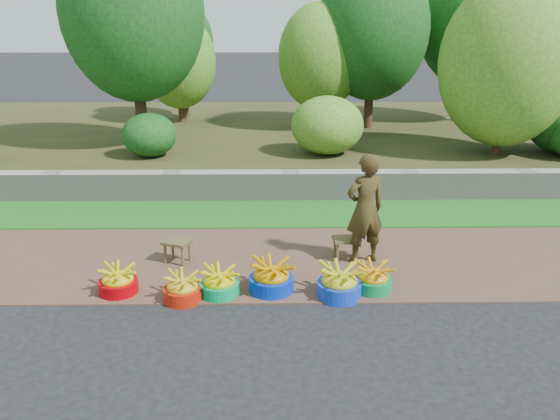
{
  "coord_description": "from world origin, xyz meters",
  "views": [
    {
      "loc": [
        -0.33,
        -5.79,
        3.18
      ],
      "look_at": [
        -0.24,
        1.3,
        0.75
      ],
      "focal_mm": 35.0,
      "sensor_mm": 36.0,
      "label": 1
    }
  ],
  "objects_px": {
    "basin_b": "(183,289)",
    "basin_f": "(373,279)",
    "basin_a": "(118,282)",
    "vendor_woman": "(365,209)",
    "stool_right": "(346,242)",
    "basin_c": "(219,283)",
    "basin_e": "(339,283)",
    "stool_left": "(177,245)",
    "basin_d": "(271,278)"
  },
  "relations": [
    {
      "from": "stool_left",
      "to": "basin_b",
      "type": "bearing_deg",
      "value": -77.59
    },
    {
      "from": "basin_a",
      "to": "vendor_woman",
      "type": "height_order",
      "value": "vendor_woman"
    },
    {
      "from": "basin_a",
      "to": "vendor_woman",
      "type": "xyz_separation_m",
      "value": [
        3.17,
        0.89,
        0.63
      ]
    },
    {
      "from": "stool_left",
      "to": "stool_right",
      "type": "xyz_separation_m",
      "value": [
        2.35,
        0.07,
        -0.0
      ]
    },
    {
      "from": "vendor_woman",
      "to": "basin_a",
      "type": "bearing_deg",
      "value": -3.58
    },
    {
      "from": "basin_c",
      "to": "stool_right",
      "type": "height_order",
      "value": "basin_c"
    },
    {
      "from": "basin_b",
      "to": "stool_right",
      "type": "relative_size",
      "value": 1.22
    },
    {
      "from": "basin_c",
      "to": "basin_d",
      "type": "bearing_deg",
      "value": 8.13
    },
    {
      "from": "basin_b",
      "to": "stool_left",
      "type": "xyz_separation_m",
      "value": [
        -0.24,
        1.08,
        0.12
      ]
    },
    {
      "from": "stool_left",
      "to": "vendor_woman",
      "type": "xyz_separation_m",
      "value": [
        2.58,
        -0.0,
        0.52
      ]
    },
    {
      "from": "stool_left",
      "to": "vendor_woman",
      "type": "relative_size",
      "value": 0.28
    },
    {
      "from": "basin_b",
      "to": "basin_e",
      "type": "relative_size",
      "value": 0.85
    },
    {
      "from": "basin_e",
      "to": "vendor_woman",
      "type": "relative_size",
      "value": 0.36
    },
    {
      "from": "stool_left",
      "to": "stool_right",
      "type": "relative_size",
      "value": 1.15
    },
    {
      "from": "basin_f",
      "to": "vendor_woman",
      "type": "relative_size",
      "value": 0.32
    },
    {
      "from": "basin_a",
      "to": "stool_right",
      "type": "bearing_deg",
      "value": 18.15
    },
    {
      "from": "stool_right",
      "to": "basin_f",
      "type": "bearing_deg",
      "value": -76.89
    },
    {
      "from": "basin_c",
      "to": "basin_e",
      "type": "xyz_separation_m",
      "value": [
        1.47,
        -0.06,
        0.02
      ]
    },
    {
      "from": "basin_a",
      "to": "basin_b",
      "type": "bearing_deg",
      "value": -13.0
    },
    {
      "from": "basin_f",
      "to": "basin_e",
      "type": "bearing_deg",
      "value": -160.22
    },
    {
      "from": "basin_a",
      "to": "stool_right",
      "type": "xyz_separation_m",
      "value": [
        2.94,
        0.96,
        0.11
      ]
    },
    {
      "from": "basin_c",
      "to": "basin_f",
      "type": "bearing_deg",
      "value": 2.99
    },
    {
      "from": "basin_b",
      "to": "vendor_woman",
      "type": "distance_m",
      "value": 2.66
    },
    {
      "from": "basin_b",
      "to": "basin_d",
      "type": "xyz_separation_m",
      "value": [
        1.07,
        0.21,
        0.03
      ]
    },
    {
      "from": "stool_left",
      "to": "basin_c",
      "type": "bearing_deg",
      "value": -55.14
    },
    {
      "from": "basin_d",
      "to": "basin_e",
      "type": "height_order",
      "value": "basin_d"
    },
    {
      "from": "basin_a",
      "to": "basin_b",
      "type": "relative_size",
      "value": 1.04
    },
    {
      "from": "basin_c",
      "to": "stool_left",
      "type": "bearing_deg",
      "value": 124.86
    },
    {
      "from": "basin_b",
      "to": "basin_c",
      "type": "distance_m",
      "value": 0.45
    },
    {
      "from": "basin_a",
      "to": "basin_f",
      "type": "bearing_deg",
      "value": 0.53
    },
    {
      "from": "stool_right",
      "to": "vendor_woman",
      "type": "relative_size",
      "value": 0.25
    },
    {
      "from": "basin_a",
      "to": "stool_left",
      "type": "height_order",
      "value": "basin_a"
    },
    {
      "from": "basin_b",
      "to": "basin_f",
      "type": "height_order",
      "value": "basin_f"
    },
    {
      "from": "basin_d",
      "to": "basin_c",
      "type": "bearing_deg",
      "value": -171.87
    },
    {
      "from": "stool_right",
      "to": "basin_b",
      "type": "bearing_deg",
      "value": -151.39
    },
    {
      "from": "basin_b",
      "to": "basin_f",
      "type": "relative_size",
      "value": 0.95
    },
    {
      "from": "basin_e",
      "to": "vendor_woman",
      "type": "height_order",
      "value": "vendor_woman"
    },
    {
      "from": "basin_f",
      "to": "stool_left",
      "type": "relative_size",
      "value": 1.12
    },
    {
      "from": "basin_a",
      "to": "basin_c",
      "type": "xyz_separation_m",
      "value": [
        1.26,
        -0.07,
        0.0
      ]
    },
    {
      "from": "stool_right",
      "to": "vendor_woman",
      "type": "xyz_separation_m",
      "value": [
        0.23,
        -0.07,
        0.52
      ]
    },
    {
      "from": "basin_e",
      "to": "stool_right",
      "type": "bearing_deg",
      "value": 78.65
    },
    {
      "from": "basin_a",
      "to": "basin_e",
      "type": "distance_m",
      "value": 2.73
    },
    {
      "from": "basin_b",
      "to": "basin_c",
      "type": "height_order",
      "value": "basin_c"
    },
    {
      "from": "basin_e",
      "to": "basin_a",
      "type": "bearing_deg",
      "value": 177.31
    },
    {
      "from": "basin_f",
      "to": "stool_left",
      "type": "bearing_deg",
      "value": 161.48
    },
    {
      "from": "basin_b",
      "to": "basin_d",
      "type": "relative_size",
      "value": 0.83
    },
    {
      "from": "basin_d",
      "to": "stool_left",
      "type": "bearing_deg",
      "value": 146.35
    },
    {
      "from": "stool_right",
      "to": "stool_left",
      "type": "bearing_deg",
      "value": -178.23
    },
    {
      "from": "basin_f",
      "to": "vendor_woman",
      "type": "xyz_separation_m",
      "value": [
        0.01,
        0.86,
        0.63
      ]
    },
    {
      "from": "basin_d",
      "to": "basin_f",
      "type": "xyz_separation_m",
      "value": [
        1.27,
        0.01,
        -0.02
      ]
    }
  ]
}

